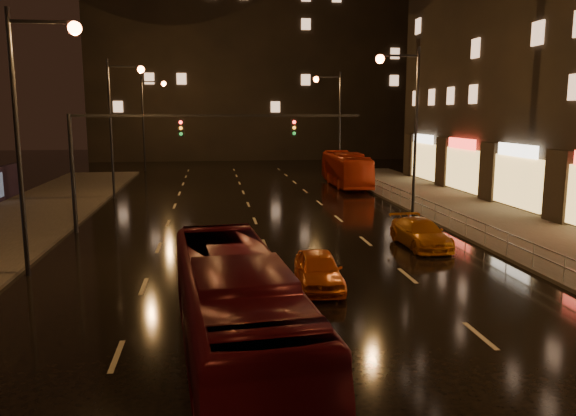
{
  "coord_description": "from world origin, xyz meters",
  "views": [
    {
      "loc": [
        -2.44,
        -10.2,
        6.25
      ],
      "look_at": [
        0.54,
        11.62,
        2.5
      ],
      "focal_mm": 35.0,
      "sensor_mm": 36.0,
      "label": 1
    }
  ],
  "objects": [
    {
      "name": "bus_red",
      "position": [
        -1.94,
        2.71,
        1.44
      ],
      "size": [
        3.35,
        10.54,
        2.89
      ],
      "primitive_type": "imported",
      "rotation": [
        0.0,
        0.0,
        0.09
      ],
      "color": "#510B15",
      "rests_on": "ground"
    },
    {
      "name": "traffic_signal",
      "position": [
        -5.06,
        20.0,
        4.74
      ],
      "size": [
        15.31,
        0.32,
        6.2
      ],
      "color": "black",
      "rests_on": "ground"
    },
    {
      "name": "taxi_near",
      "position": [
        1.29,
        9.01,
        0.66
      ],
      "size": [
        1.76,
        3.96,
        1.32
      ],
      "primitive_type": "imported",
      "rotation": [
        0.0,
        0.0,
        -0.05
      ],
      "color": "#D45914",
      "rests_on": "ground"
    },
    {
      "name": "building_distant",
      "position": [
        4.0,
        72.0,
        18.0
      ],
      "size": [
        44.0,
        16.0,
        36.0
      ],
      "primitive_type": "cube",
      "color": "black",
      "rests_on": "ground"
    },
    {
      "name": "sidewalk_right",
      "position": [
        13.5,
        15.0,
        0.07
      ],
      "size": [
        7.0,
        70.0,
        0.15
      ],
      "primitive_type": "cube",
      "color": "#38332D",
      "rests_on": "ground"
    },
    {
      "name": "railing_right",
      "position": [
        10.2,
        18.0,
        0.9
      ],
      "size": [
        0.05,
        56.0,
        1.0
      ],
      "color": "#99999E",
      "rests_on": "sidewalk_right"
    },
    {
      "name": "bus_curb",
      "position": [
        9.0,
        36.82,
        1.45
      ],
      "size": [
        2.72,
        10.47,
        2.9
      ],
      "primitive_type": "imported",
      "rotation": [
        0.0,
        0.0,
        -0.03
      ],
      "color": "#AE2A11",
      "rests_on": "ground"
    },
    {
      "name": "taxi_far",
      "position": [
        7.23,
        14.53,
        0.65
      ],
      "size": [
        1.98,
        4.53,
        1.3
      ],
      "primitive_type": "imported",
      "rotation": [
        0.0,
        0.0,
        0.04
      ],
      "color": "#C06712",
      "rests_on": "ground"
    },
    {
      "name": "ground",
      "position": [
        0.0,
        20.0,
        0.0
      ],
      "size": [
        140.0,
        140.0,
        0.0
      ],
      "primitive_type": "plane",
      "color": "black",
      "rests_on": "ground"
    }
  ]
}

